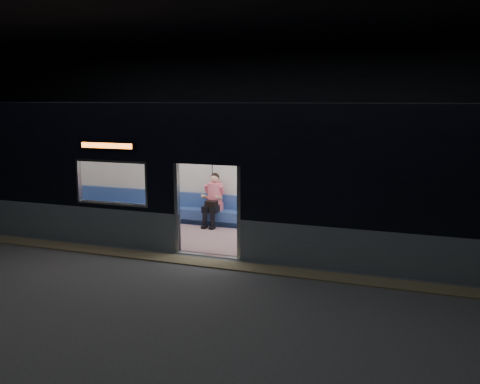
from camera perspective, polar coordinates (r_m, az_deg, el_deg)
The scene contains 7 objects.
station_floor at distance 10.48m, azimuth -5.86°, elevation -8.82°, with size 24.00×14.00×0.01m, color #47494C.
station_envelope at distance 9.90m, azimuth -6.26°, elevation 11.67°, with size 24.00×14.00×5.00m.
tactile_strip at distance 10.94m, azimuth -4.62°, elevation -7.84°, with size 22.80×0.50×0.03m, color #8C7F59.
metro_car at distance 12.35m, azimuth -0.99°, elevation 3.00°, with size 18.00×3.04×3.35m.
passenger at distance 13.75m, azimuth -2.95°, elevation -0.56°, with size 0.44×0.74×1.43m.
handbag at distance 13.55m, azimuth -3.24°, elevation -1.30°, with size 0.29×0.25×0.15m, color black.
transit_map at distance 12.94m, azimuth 20.13°, elevation 1.00°, with size 0.97×0.03×0.63m, color white.
Camera 1 is at (4.26, -8.93, 3.43)m, focal length 38.00 mm.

